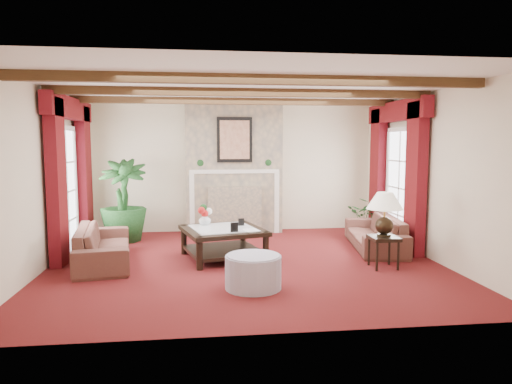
{
  "coord_description": "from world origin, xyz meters",
  "views": [
    {
      "loc": [
        -0.67,
        -7.01,
        1.85
      ],
      "look_at": [
        0.21,
        0.4,
        1.07
      ],
      "focal_mm": 32.0,
      "sensor_mm": 36.0,
      "label": 1
    }
  ],
  "objects": [
    {
      "name": "floor",
      "position": [
        0.0,
        0.0,
        0.0
      ],
      "size": [
        6.0,
        6.0,
        0.0
      ],
      "primitive_type": "plane",
      "color": "#4F0F0E",
      "rests_on": "ground"
    },
    {
      "name": "ceiling",
      "position": [
        0.0,
        0.0,
        2.7
      ],
      "size": [
        6.0,
        6.0,
        0.0
      ],
      "primitive_type": "plane",
      "rotation": [
        3.14,
        0.0,
        0.0
      ],
      "color": "white",
      "rests_on": "floor"
    },
    {
      "name": "back_wall",
      "position": [
        0.0,
        2.75,
        1.35
      ],
      "size": [
        6.0,
        0.02,
        2.7
      ],
      "primitive_type": "cube",
      "color": "beige",
      "rests_on": "ground"
    },
    {
      "name": "left_wall",
      "position": [
        -3.0,
        0.0,
        1.35
      ],
      "size": [
        0.02,
        5.5,
        2.7
      ],
      "primitive_type": "cube",
      "color": "beige",
      "rests_on": "ground"
    },
    {
      "name": "right_wall",
      "position": [
        3.0,
        0.0,
        1.35
      ],
      "size": [
        0.02,
        5.5,
        2.7
      ],
      "primitive_type": "cube",
      "color": "beige",
      "rests_on": "ground"
    },
    {
      "name": "ceiling_beams",
      "position": [
        0.0,
        0.0,
        2.64
      ],
      "size": [
        6.0,
        3.0,
        0.12
      ],
      "primitive_type": null,
      "color": "#342010",
      "rests_on": "ceiling"
    },
    {
      "name": "fireplace",
      "position": [
        0.0,
        2.55,
        2.7
      ],
      "size": [
        2.0,
        0.52,
        2.7
      ],
      "primitive_type": null,
      "color": "tan",
      "rests_on": "ground"
    },
    {
      "name": "french_door_left",
      "position": [
        -2.97,
        1.0,
        2.13
      ],
      "size": [
        0.1,
        1.1,
        2.16
      ],
      "primitive_type": null,
      "color": "white",
      "rests_on": "ground"
    },
    {
      "name": "french_door_right",
      "position": [
        2.97,
        1.0,
        2.13
      ],
      "size": [
        0.1,
        1.1,
        2.16
      ],
      "primitive_type": null,
      "color": "white",
      "rests_on": "ground"
    },
    {
      "name": "curtains_left",
      "position": [
        -2.86,
        1.0,
        2.55
      ],
      "size": [
        0.2,
        2.4,
        2.55
      ],
      "primitive_type": null,
      "color": "#500B0A",
      "rests_on": "ground"
    },
    {
      "name": "curtains_right",
      "position": [
        2.86,
        1.0,
        2.55
      ],
      "size": [
        0.2,
        2.4,
        2.55
      ],
      "primitive_type": null,
      "color": "#500B0A",
      "rests_on": "ground"
    },
    {
      "name": "sofa_left",
      "position": [
        -2.22,
        0.24,
        0.39
      ],
      "size": [
        2.16,
        1.2,
        0.77
      ],
      "primitive_type": "imported",
      "rotation": [
        0.0,
        0.0,
        1.73
      ],
      "color": "#360E1B",
      "rests_on": "ground"
    },
    {
      "name": "sofa_right",
      "position": [
        2.39,
        0.71,
        0.38
      ],
      "size": [
        2.13,
        1.16,
        0.76
      ],
      "primitive_type": "imported",
      "rotation": [
        0.0,
        0.0,
        -1.72
      ],
      "color": "#360E1B",
      "rests_on": "ground"
    },
    {
      "name": "potted_palm",
      "position": [
        -2.18,
        1.87,
        0.44
      ],
      "size": [
        1.04,
        1.67,
        0.89
      ],
      "primitive_type": "imported",
      "rotation": [
        0.0,
        0.0,
        0.05
      ],
      "color": "black",
      "rests_on": "ground"
    },
    {
      "name": "small_plant",
      "position": [
        2.63,
        1.77,
        0.31
      ],
      "size": [
        1.49,
        1.5,
        0.62
      ],
      "primitive_type": "imported",
      "rotation": [
        0.0,
        0.0,
        -0.67
      ],
      "color": "black",
      "rests_on": "ground"
    },
    {
      "name": "coffee_table",
      "position": [
        -0.34,
        0.29,
        0.25
      ],
      "size": [
        1.49,
        1.49,
        0.5
      ],
      "primitive_type": null,
      "rotation": [
        0.0,
        0.0,
        0.25
      ],
      "color": "black",
      "rests_on": "ground"
    },
    {
      "name": "side_table",
      "position": [
        2.03,
        -0.55,
        0.24
      ],
      "size": [
        0.44,
        0.44,
        0.48
      ],
      "primitive_type": null,
      "rotation": [
        0.0,
        0.0,
        0.08
      ],
      "color": "black",
      "rests_on": "ground"
    },
    {
      "name": "ottoman",
      "position": [
        -0.03,
        -1.3,
        0.21
      ],
      "size": [
        0.73,
        0.73,
        0.43
      ],
      "primitive_type": "cylinder",
      "color": "#9391A5",
      "rests_on": "ground"
    },
    {
      "name": "table_lamp",
      "position": [
        2.03,
        -0.55,
        0.82
      ],
      "size": [
        0.54,
        0.54,
        0.68
      ],
      "primitive_type": null,
      "color": "black",
      "rests_on": "side_table"
    },
    {
      "name": "flower_vase",
      "position": [
        -0.63,
        0.62,
        0.6
      ],
      "size": [
        0.24,
        0.25,
        0.2
      ],
      "primitive_type": "imported",
      "rotation": [
        0.0,
        0.0,
        -0.09
      ],
      "color": "silver",
      "rests_on": "coffee_table"
    },
    {
      "name": "book",
      "position": [
        -0.01,
        -0.03,
        0.64
      ],
      "size": [
        0.21,
        0.12,
        0.28
      ],
      "primitive_type": "imported",
      "rotation": [
        0.0,
        0.0,
        0.26
      ],
      "color": "black",
      "rests_on": "coffee_table"
    },
    {
      "name": "photo_frame_a",
      "position": [
        -0.18,
        -0.09,
        0.58
      ],
      "size": [
        0.12,
        0.04,
        0.16
      ],
      "primitive_type": null,
      "rotation": [
        0.0,
        0.0,
        0.21
      ],
      "color": "black",
      "rests_on": "coffee_table"
    },
    {
      "name": "photo_frame_b",
      "position": [
        -0.03,
        0.45,
        0.56
      ],
      "size": [
        0.1,
        0.04,
        0.13
      ],
      "primitive_type": null,
      "rotation": [
        0.0,
        0.0,
        0.2
      ],
      "color": "black",
      "rests_on": "coffee_table"
    }
  ]
}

